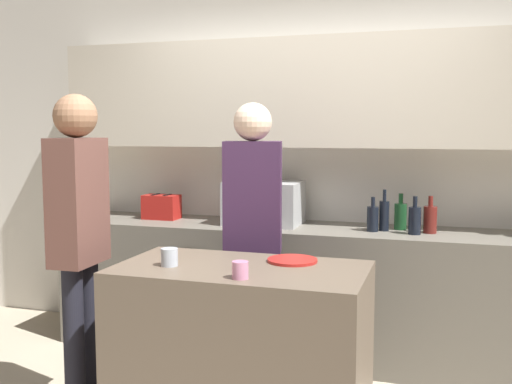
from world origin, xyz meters
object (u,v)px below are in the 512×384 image
object	(u,v)px
plate_on_island	(292,260)
cup_0	(169,257)
bottle_1	(384,215)
cup_1	(239,270)
person_center	(79,226)
bottle_2	(400,216)
bottle_3	(415,220)
toaster	(161,207)
bottle_0	(373,218)
microwave	(264,203)
bottle_4	(430,219)
person_left	(253,219)

from	to	relation	value
plate_on_island	cup_0	bearing A→B (deg)	-153.91
bottle_1	plate_on_island	xyz separation A→B (m)	(-0.37, -1.02, -0.11)
cup_1	person_center	xyz separation A→B (m)	(-0.98, 0.19, 0.13)
bottle_2	cup_1	xyz separation A→B (m)	(-0.61, -1.52, -0.07)
bottle_2	bottle_3	distance (m)	0.19
toaster	bottle_0	size ratio (longest dim) A/B	1.14
bottle_1	person_center	size ratio (longest dim) A/B	0.16
microwave	cup_0	distance (m)	1.34
toaster	cup_0	size ratio (longest dim) A/B	2.92
toaster	cup_1	bearing A→B (deg)	-52.61
toaster	plate_on_island	xyz separation A→B (m)	(1.27, -1.06, -0.10)
person_center	bottle_2	bearing A→B (deg)	127.29
bottle_4	cup_0	distance (m)	1.78
cup_0	person_center	bearing A→B (deg)	174.56
bottle_4	microwave	bearing A→B (deg)	178.07
microwave	cup_0	world-z (taller)	microwave
bottle_3	bottle_4	xyz separation A→B (m)	(0.09, 0.08, -0.00)
bottle_0	person_center	xyz separation A→B (m)	(-1.42, -1.20, 0.06)
bottle_0	person_left	bearing A→B (deg)	-139.38
cup_0	bottle_4	bearing A→B (deg)	46.56
toaster	bottle_0	distance (m)	1.57
bottle_0	person_center	distance (m)	1.86
cup_1	cup_0	bearing A→B (deg)	161.79
person_left	person_center	size ratio (longest dim) A/B	0.98
microwave	bottle_3	bearing A→B (deg)	-6.37
bottle_1	bottle_2	bearing A→B (deg)	40.22
bottle_4	person_left	world-z (taller)	person_left
toaster	person_center	size ratio (longest dim) A/B	0.15
cup_0	person_center	world-z (taller)	person_center
bottle_4	plate_on_island	bearing A→B (deg)	-122.97
plate_on_island	person_center	world-z (taller)	person_center
microwave	bottle_4	bearing A→B (deg)	-1.93
bottle_3	cup_0	xyz separation A→B (m)	(-1.13, -1.22, -0.06)
microwave	plate_on_island	distance (m)	1.17
bottle_2	cup_1	world-z (taller)	bottle_2
bottle_0	bottle_2	distance (m)	0.21
bottle_0	bottle_2	xyz separation A→B (m)	(0.17, 0.13, 0.01)
person_left	bottle_2	bearing A→B (deg)	-152.36
bottle_3	person_left	size ratio (longest dim) A/B	0.14
bottle_1	person_left	xyz separation A→B (m)	(-0.72, -0.60, 0.03)
bottle_3	bottle_0	bearing A→B (deg)	172.81
bottle_2	bottle_1	bearing A→B (deg)	-139.78
bottle_1	microwave	bearing A→B (deg)	177.40
bottle_1	bottle_2	size ratio (longest dim) A/B	1.13
bottle_0	plate_on_island	bearing A→B (deg)	-107.06
bottle_2	cup_0	world-z (taller)	bottle_2
person_center	cup_1	bearing A→B (deg)	76.45
toaster	cup_0	xyz separation A→B (m)	(0.71, -1.33, -0.06)
plate_on_island	bottle_3	bearing A→B (deg)	58.88
bottle_4	person_left	bearing A→B (deg)	-149.27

